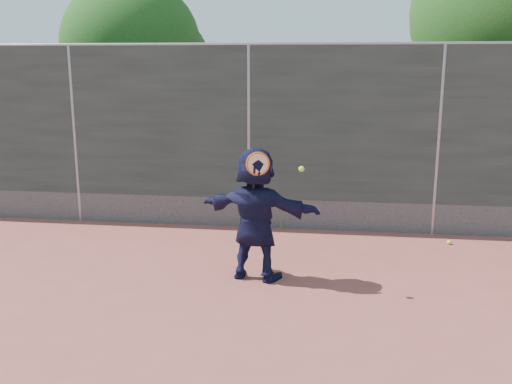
# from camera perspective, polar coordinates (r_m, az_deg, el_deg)

# --- Properties ---
(ground) EXTENTS (80.00, 80.00, 0.00)m
(ground) POSITION_cam_1_polar(r_m,az_deg,el_deg) (6.44, -5.37, -12.23)
(ground) COLOR #9E4C42
(ground) RESTS_ON ground
(player) EXTENTS (1.66, 0.87, 1.71)m
(player) POSITION_cam_1_polar(r_m,az_deg,el_deg) (7.19, 0.00, -2.21)
(player) COLOR #121433
(player) RESTS_ON ground
(ball_ground) EXTENTS (0.07, 0.07, 0.07)m
(ball_ground) POSITION_cam_1_polar(r_m,az_deg,el_deg) (9.23, 18.74, -4.78)
(ball_ground) COLOR #CAF035
(ball_ground) RESTS_ON ground
(fence) EXTENTS (20.00, 0.06, 3.03)m
(fence) POSITION_cam_1_polar(r_m,az_deg,el_deg) (9.34, -0.72, 5.86)
(fence) COLOR #38423D
(fence) RESTS_ON ground
(swing_action) EXTENTS (0.71, 0.21, 0.51)m
(swing_action) POSITION_cam_1_polar(r_m,az_deg,el_deg) (6.83, 0.60, 2.63)
(swing_action) COLOR #E95015
(swing_action) RESTS_ON ground
(tree_left) EXTENTS (3.15, 3.00, 4.53)m
(tree_left) POSITION_cam_1_polar(r_m,az_deg,el_deg) (12.93, -11.59, 13.58)
(tree_left) COLOR #382314
(tree_left) RESTS_ON ground
(weed_clump) EXTENTS (0.68, 0.07, 0.30)m
(weed_clump) POSITION_cam_1_polar(r_m,az_deg,el_deg) (9.48, 0.97, -2.99)
(weed_clump) COLOR #387226
(weed_clump) RESTS_ON ground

